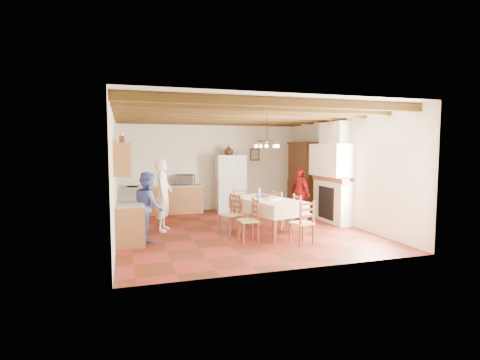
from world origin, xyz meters
name	(u,v)px	position (x,y,z in m)	size (l,w,h in m)	color
floor	(240,230)	(0.00, 0.00, -0.01)	(6.00, 6.50, 0.02)	#4E1E0F
ceiling	(240,111)	(0.00, 0.00, 3.01)	(6.00, 6.50, 0.02)	beige
wall_back	(211,165)	(0.00, 3.26, 1.50)	(6.00, 0.02, 3.00)	beige
wall_front	(297,183)	(0.00, -3.26, 1.50)	(6.00, 0.02, 3.00)	beige
wall_left	(114,174)	(-3.01, 0.00, 1.50)	(0.02, 6.50, 3.00)	beige
wall_right	(344,169)	(3.01, 0.00, 1.50)	(0.02, 6.50, 3.00)	beige
ceiling_beams	(240,115)	(0.00, 0.00, 2.91)	(6.00, 6.30, 0.16)	#3A240D
lower_cabinets_left	(129,212)	(-2.70, 1.05, 0.43)	(0.60, 4.30, 0.86)	brown
lower_cabinets_back	(166,200)	(-1.55, 2.95, 0.43)	(2.30, 0.60, 0.86)	brown
countertop_left	(128,195)	(-2.70, 1.05, 0.88)	(0.62, 4.30, 0.04)	gray
countertop_back	(165,186)	(-1.55, 2.95, 0.88)	(2.34, 0.62, 0.04)	gray
backsplash_left	(116,183)	(-2.98, 1.05, 1.20)	(0.03, 4.30, 0.60)	beige
backsplash_back	(164,175)	(-1.55, 3.23, 1.20)	(2.30, 0.03, 0.60)	beige
upper_cabinets	(122,157)	(-2.83, 1.05, 1.85)	(0.35, 4.20, 0.70)	brown
fireplace	(331,172)	(2.72, 0.20, 1.40)	(0.56, 1.60, 2.80)	beige
wall_picture	(255,155)	(1.55, 3.23, 1.85)	(0.34, 0.03, 0.42)	#321F17
refrigerator	(230,183)	(0.55, 2.81, 0.92)	(0.92, 0.76, 1.85)	silver
hutch	(303,177)	(2.75, 1.96, 1.13)	(0.52, 1.25, 2.27)	#361B11
dining_table	(267,202)	(0.51, -0.57, 0.77)	(1.44, 2.14, 0.85)	silver
chandelier	(267,141)	(0.51, -0.57, 2.25)	(0.47, 0.47, 0.03)	black
chair_left_near	(248,220)	(-0.15, -1.12, 0.48)	(0.42, 0.40, 0.96)	brown
chair_left_far	(230,214)	(-0.33, -0.28, 0.48)	(0.42, 0.40, 0.96)	brown
chair_right_near	(303,214)	(1.38, -0.82, 0.48)	(0.42, 0.40, 0.96)	brown
chair_right_far	(282,209)	(1.15, -0.05, 0.48)	(0.42, 0.40, 0.96)	brown
chair_end_near	(302,222)	(0.88, -1.74, 0.48)	(0.42, 0.40, 0.96)	brown
chair_end_far	(242,207)	(0.26, 0.61, 0.48)	(0.42, 0.40, 0.96)	brown
person_man	(163,195)	(-1.87, 0.47, 0.92)	(0.67, 0.44, 1.84)	white
person_woman_blue	(148,206)	(-2.30, -0.46, 0.78)	(0.76, 0.59, 1.56)	#434E9F
person_woman_red	(300,194)	(2.15, 0.93, 0.74)	(0.86, 0.36, 1.47)	#A5131A
microwave	(185,180)	(-0.92, 2.95, 1.06)	(0.58, 0.40, 0.32)	silver
fridge_vase	(229,150)	(0.50, 2.81, 2.01)	(0.30, 0.30, 0.32)	#361B11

